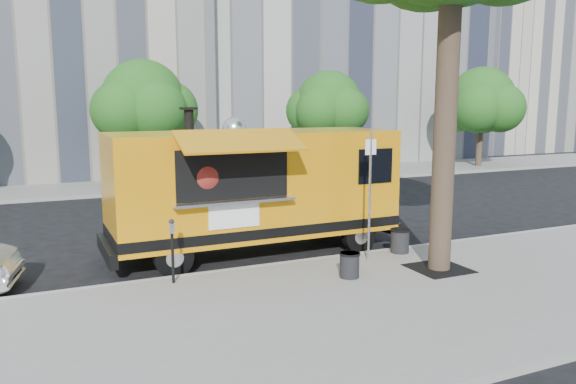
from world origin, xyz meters
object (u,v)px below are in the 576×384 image
far_tree_c (329,104)px  food_truck (254,187)px  parking_meter (172,243)px  far_tree_d (482,101)px  trash_bin_left (400,240)px  sign_post (370,188)px  far_tree_b (143,101)px  trash_bin_right (350,264)px

far_tree_c → food_truck: 14.70m
far_tree_c → parking_meter: size_ratio=3.90×
far_tree_d → trash_bin_left: far_tree_d is taller
sign_post → far_tree_d: bearing=40.7°
sign_post → trash_bin_left: bearing=13.2°
far_tree_d → food_truck: size_ratio=0.76×
far_tree_c → parking_meter: bearing=-128.7°
far_tree_b → trash_bin_left: size_ratio=9.40×
far_tree_b → parking_meter: size_ratio=4.12×
far_tree_b → far_tree_c: (9.00, -0.30, -0.12)m
parking_meter → trash_bin_right: size_ratio=2.49×
sign_post → food_truck: size_ratio=0.40×
far_tree_c → trash_bin_right: far_tree_c is taller
food_truck → trash_bin_left: 3.84m
trash_bin_left → trash_bin_right: bearing=-150.5°
far_tree_b → sign_post: (2.55, -14.25, -1.98)m
far_tree_c → parking_meter: far_tree_c is taller
parking_meter → sign_post: bearing=-2.5°
far_tree_c → parking_meter: (-11.00, -13.75, -2.74)m
far_tree_b → trash_bin_left: bearing=-75.5°
far_tree_b → trash_bin_right: far_tree_b is taller
far_tree_b → far_tree_c: 9.01m
far_tree_b → food_truck: 12.32m
far_tree_b → food_truck: size_ratio=0.74×
sign_post → far_tree_b: bearing=100.1°
far_tree_d → trash_bin_right: size_ratio=10.53×
trash_bin_right → far_tree_c: bearing=63.2°
far_tree_b → sign_post: far_tree_b is taller
parking_meter → trash_bin_left: 5.64m
far_tree_d → parking_meter: bearing=-146.4°
far_tree_d → trash_bin_left: bearing=-137.9°
far_tree_b → trash_bin_right: size_ratio=10.26×
food_truck → trash_bin_right: (0.97, -3.08, -1.29)m
sign_post → trash_bin_right: sign_post is taller
far_tree_d → sign_post: size_ratio=1.88×
far_tree_c → food_truck: size_ratio=0.70×
far_tree_b → far_tree_c: size_ratio=1.06×
far_tree_d → parking_meter: far_tree_d is taller
sign_post → parking_meter: 4.64m
far_tree_d → sign_post: far_tree_d is taller
parking_meter → trash_bin_right: 3.70m
food_truck → parking_meter: bearing=-143.2°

